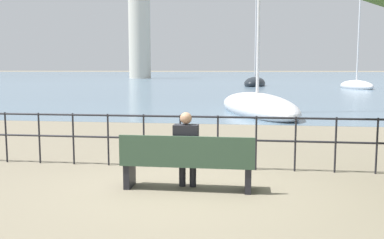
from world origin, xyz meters
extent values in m
plane|color=#7A705B|center=(0.00, 0.00, 0.00)|extent=(1000.00, 1000.00, 0.00)
cube|color=slate|center=(0.00, 158.29, 0.00)|extent=(600.00, 300.00, 0.01)
cube|color=#334C38|center=(0.00, 0.00, 0.42)|extent=(2.15, 0.45, 0.05)
cube|color=#334C38|center=(0.00, -0.21, 0.68)|extent=(2.15, 0.04, 0.45)
cube|color=black|center=(-0.97, 0.00, 0.20)|extent=(0.10, 0.41, 0.40)
cube|color=black|center=(0.97, 0.00, 0.20)|extent=(0.10, 0.41, 0.40)
cylinder|color=black|center=(-0.11, 0.16, 0.23)|extent=(0.11, 0.11, 0.45)
cylinder|color=black|center=(0.06, 0.16, 0.23)|extent=(0.11, 0.11, 0.45)
cube|color=black|center=(-0.03, 0.07, 0.50)|extent=(0.33, 0.26, 0.14)
cube|color=black|center=(-0.03, -0.02, 0.75)|extent=(0.39, 0.24, 0.61)
sphere|color=#A87A5B|center=(-0.03, -0.02, 1.16)|extent=(0.19, 0.19, 0.19)
cylinder|color=black|center=(-4.06, 1.48, 0.53)|extent=(0.04, 0.04, 1.05)
cylinder|color=black|center=(-3.32, 1.48, 0.53)|extent=(0.04, 0.04, 1.05)
cylinder|color=black|center=(-2.58, 1.48, 0.53)|extent=(0.04, 0.04, 1.05)
cylinder|color=black|center=(-1.84, 1.48, 0.53)|extent=(0.04, 0.04, 1.05)
cylinder|color=black|center=(-1.11, 1.48, 0.53)|extent=(0.04, 0.04, 1.05)
cylinder|color=black|center=(-0.37, 1.48, 0.53)|extent=(0.04, 0.04, 1.05)
cylinder|color=black|center=(0.37, 1.48, 0.53)|extent=(0.04, 0.04, 1.05)
cylinder|color=black|center=(1.11, 1.48, 0.53)|extent=(0.04, 0.04, 1.05)
cylinder|color=black|center=(1.84, 1.48, 0.53)|extent=(0.04, 0.04, 1.05)
cylinder|color=black|center=(2.58, 1.48, 0.53)|extent=(0.04, 0.04, 1.05)
cylinder|color=black|center=(3.32, 1.48, 0.53)|extent=(0.04, 0.04, 1.05)
cylinder|color=black|center=(0.00, 1.48, 1.02)|extent=(11.06, 0.04, 0.04)
cylinder|color=black|center=(0.00, 1.48, 0.58)|extent=(11.06, 0.04, 0.04)
ellipsoid|color=silver|center=(1.26, 12.46, 0.26)|extent=(4.61, 8.32, 1.28)
ellipsoid|color=black|center=(1.38, 43.24, 0.30)|extent=(3.16, 6.09, 1.50)
cylinder|color=silver|center=(1.38, 43.24, 5.71)|extent=(0.14, 0.14, 9.91)
ellipsoid|color=silver|center=(11.42, 38.05, 0.24)|extent=(3.37, 5.59, 1.22)
cylinder|color=silver|center=(11.42, 38.05, 5.99)|extent=(0.14, 0.14, 10.75)
cylinder|color=beige|center=(-22.56, 82.39, 8.48)|extent=(4.59, 4.59, 16.95)
camera|label=1|loc=(1.00, -6.70, 1.94)|focal=40.00mm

